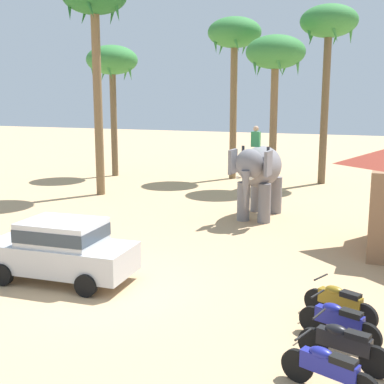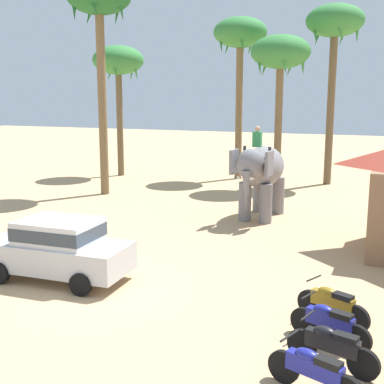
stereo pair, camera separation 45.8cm
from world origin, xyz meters
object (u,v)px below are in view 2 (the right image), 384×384
at_px(car_sedan_foreground, 58,247).
at_px(elephant_with_mahout, 261,171).
at_px(palm_tree_behind_elephant, 99,6).
at_px(motorcycle_second_in_row, 332,346).
at_px(palm_tree_far_back, 280,57).
at_px(motorcycle_mid_row, 330,323).
at_px(palm_tree_near_hut, 335,28).
at_px(palm_tree_leaning_seaward, 118,64).
at_px(motorcycle_nearest_camera, 314,371).
at_px(motorcycle_fourth_in_row, 332,303).
at_px(palm_tree_left_of_road, 240,38).

xyz_separation_m(car_sedan_foreground, elephant_with_mahout, (3.18, 9.20, 1.06)).
relative_size(elephant_with_mahout, palm_tree_behind_elephant, 0.36).
distance_m(elephant_with_mahout, motorcycle_second_in_row, 12.02).
relative_size(motorcycle_second_in_row, palm_tree_far_back, 0.21).
xyz_separation_m(motorcycle_mid_row, palm_tree_near_hut, (-3.04, 19.86, 8.33)).
height_order(car_sedan_foreground, palm_tree_leaning_seaward, palm_tree_leaning_seaward).
bearing_deg(motorcycle_nearest_camera, motorcycle_mid_row, 91.07).
relative_size(car_sedan_foreground, motorcycle_nearest_camera, 2.42).
bearing_deg(elephant_with_mahout, motorcycle_second_in_row, -67.84).
distance_m(car_sedan_foreground, motorcycle_fourth_in_row, 7.42).
bearing_deg(palm_tree_far_back, palm_tree_left_of_road, 142.74).
bearing_deg(palm_tree_leaning_seaward, palm_tree_behind_elephant, -66.15).
bearing_deg(palm_tree_behind_elephant, motorcycle_mid_row, -42.30).
height_order(motorcycle_nearest_camera, motorcycle_mid_row, same).
xyz_separation_m(motorcycle_nearest_camera, palm_tree_far_back, (-5.48, 19.40, 6.68)).
bearing_deg(elephant_with_mahout, motorcycle_nearest_camera, -70.14).
bearing_deg(motorcycle_second_in_row, palm_tree_left_of_road, 112.71).
relative_size(motorcycle_nearest_camera, palm_tree_far_back, 0.21).
xyz_separation_m(car_sedan_foreground, palm_tree_left_of_road, (-0.99, 18.86, 7.52)).
bearing_deg(palm_tree_near_hut, car_sedan_foreground, -103.19).
xyz_separation_m(car_sedan_foreground, palm_tree_far_back, (2.05, 16.55, 6.22)).
relative_size(elephant_with_mahout, palm_tree_leaning_seaward, 0.47).
distance_m(palm_tree_near_hut, palm_tree_left_of_road, 5.45).
distance_m(palm_tree_behind_elephant, palm_tree_left_of_road, 9.07).
bearing_deg(car_sedan_foreground, palm_tree_leaning_seaward, 116.14).
relative_size(motorcycle_fourth_in_row, palm_tree_left_of_road, 0.17).
distance_m(car_sedan_foreground, palm_tree_leaning_seaward, 20.00).
height_order(elephant_with_mahout, palm_tree_near_hut, palm_tree_near_hut).
bearing_deg(motorcycle_fourth_in_row, palm_tree_far_back, 108.10).
bearing_deg(car_sedan_foreground, palm_tree_far_back, 82.95).
relative_size(motorcycle_fourth_in_row, palm_tree_near_hut, 0.17).
bearing_deg(palm_tree_far_back, car_sedan_foreground, -97.05).
distance_m(motorcycle_mid_row, palm_tree_far_back, 19.43).
xyz_separation_m(motorcycle_second_in_row, motorcycle_mid_row, (-0.18, 0.98, 0.00)).
bearing_deg(motorcycle_fourth_in_row, palm_tree_left_of_road, 114.17).
bearing_deg(palm_tree_left_of_road, motorcycle_nearest_camera, -68.57).
bearing_deg(palm_tree_near_hut, palm_tree_left_of_road, -178.50).
relative_size(motorcycle_mid_row, palm_tree_left_of_road, 0.18).
xyz_separation_m(motorcycle_fourth_in_row, palm_tree_behind_elephant, (-13.20, 11.07, 8.97)).
height_order(motorcycle_fourth_in_row, palm_tree_left_of_road, palm_tree_left_of_road).
height_order(motorcycle_second_in_row, palm_tree_near_hut, palm_tree_near_hut).
xyz_separation_m(elephant_with_mahout, motorcycle_mid_row, (4.32, -10.06, -1.53)).
distance_m(motorcycle_mid_row, motorcycle_fourth_in_row, 1.02).
bearing_deg(palm_tree_far_back, motorcycle_fourth_in_row, -71.90).
bearing_deg(motorcycle_mid_row, motorcycle_second_in_row, -79.42).
relative_size(motorcycle_second_in_row, palm_tree_behind_elephant, 0.16).
relative_size(car_sedan_foreground, palm_tree_leaning_seaward, 0.51).
relative_size(palm_tree_near_hut, palm_tree_far_back, 1.22).
height_order(car_sedan_foreground, motorcycle_nearest_camera, car_sedan_foreground).
bearing_deg(motorcycle_nearest_camera, palm_tree_behind_elephant, 133.44).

